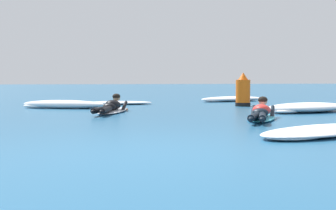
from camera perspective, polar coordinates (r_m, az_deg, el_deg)
ground_plane at (r=15.15m, az=-8.87°, el=0.02°), size 120.00×120.00×0.00m
surfer_near at (r=9.73m, az=12.19°, el=-1.10°), size 1.61×2.52×0.53m
surfer_far at (r=11.55m, az=-7.47°, el=-0.35°), size 1.26×2.61×0.54m
whitewater_front at (r=15.19m, az=-6.68°, el=0.27°), size 2.46×0.78×0.13m
whitewater_mid_left at (r=12.29m, az=17.94°, el=-0.33°), size 2.78×1.65×0.26m
whitewater_mid_right at (r=7.43m, az=19.88°, el=-3.19°), size 2.95×2.02×0.14m
whitewater_back at (r=17.46m, az=8.47°, el=0.79°), size 2.95×1.53×0.20m
whitewater_far_band at (r=13.52m, az=-13.66°, el=0.06°), size 2.63×1.53×0.26m
channel_marker_buoy at (r=14.44m, az=9.87°, el=1.63°), size 0.50×0.50×1.11m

